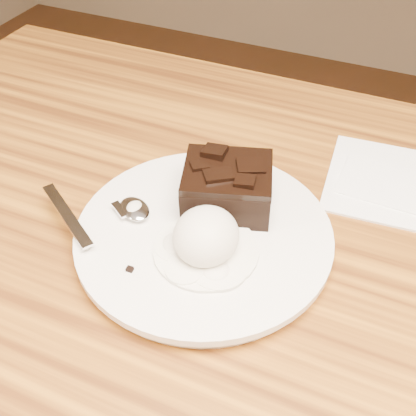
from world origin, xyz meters
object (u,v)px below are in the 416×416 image
at_px(napkin, 393,182).
at_px(brownie, 227,189).
at_px(ice_cream_scoop, 206,236).
at_px(plate, 204,237).
at_px(spoon, 135,210).

bearing_deg(napkin, brownie, -139.94).
bearing_deg(brownie, ice_cream_scoop, -84.04).
height_order(brownie, napkin, brownie).
bearing_deg(napkin, ice_cream_scoop, -126.32).
height_order(ice_cream_scoop, napkin, ice_cream_scoop).
xyz_separation_m(plate, napkin, (0.15, 0.17, -0.01)).
bearing_deg(spoon, plate, -52.10).
distance_m(brownie, napkin, 0.20).
xyz_separation_m(plate, ice_cream_scoop, (0.01, -0.02, 0.03)).
bearing_deg(plate, brownie, 81.70).
bearing_deg(brownie, napkin, 40.06).
height_order(plate, napkin, plate).
xyz_separation_m(brownie, napkin, (0.15, 0.12, -0.04)).
distance_m(spoon, napkin, 0.29).
bearing_deg(plate, spoon, -174.91).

